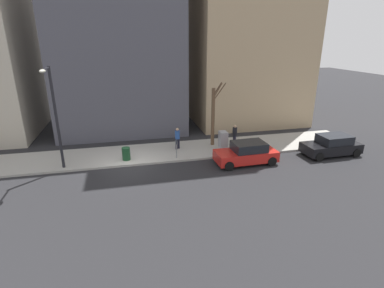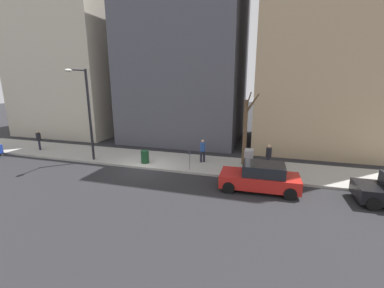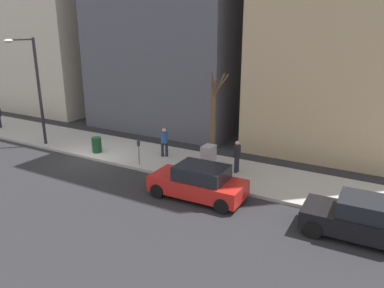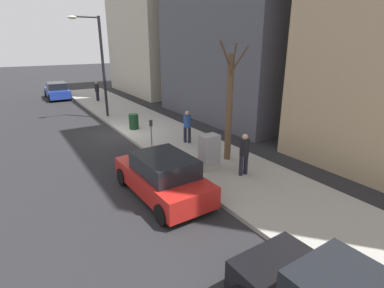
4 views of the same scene
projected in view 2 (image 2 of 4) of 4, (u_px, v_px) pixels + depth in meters
ground_plane at (142, 169)px, 17.50m from camera, size 120.00×120.00×0.00m
sidewalk at (154, 160)px, 19.35m from camera, size 4.00×36.00×0.15m
parked_car_red at (260, 177)px, 13.99m from camera, size 2.03×4.25×1.52m
parking_meter at (190, 158)px, 16.77m from camera, size 0.14×0.10×1.35m
utility_box at (249, 161)px, 16.55m from camera, size 0.83×0.61×1.43m
streetlamp at (86, 108)px, 17.99m from camera, size 1.97×0.32×6.50m
bare_tree at (245, 131)px, 17.46m from camera, size 1.12×0.98×5.04m
trash_bin at (145, 157)px, 18.25m from camera, size 0.56×0.56×0.90m
pedestrian_near_meter at (269, 155)px, 16.88m from camera, size 0.40×0.36×1.66m
pedestrian_midblock at (203, 149)px, 18.33m from camera, size 0.36×0.36×1.66m
pedestrian_far_corner at (39, 139)px, 21.65m from camera, size 0.36×0.36×1.66m
office_tower_left at (328, 5)px, 21.28m from camera, size 10.62×10.62×23.95m
office_block_center at (188, 55)px, 25.77m from camera, size 10.98×10.98×16.70m
office_tower_right at (80, 60)px, 29.46m from camera, size 10.97×10.97×16.23m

